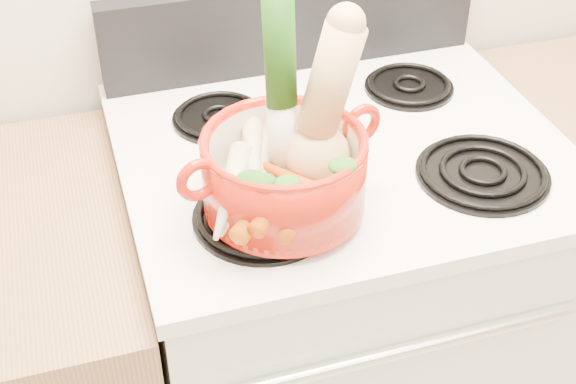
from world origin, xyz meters
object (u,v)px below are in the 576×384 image
object	(u,v)px
dutch_oven	(284,173)
squash	(325,106)
leek	(282,90)
stove_body	(333,333)

from	to	relation	value
dutch_oven	squash	size ratio (longest dim) A/B	0.94
dutch_oven	leek	world-z (taller)	leek
leek	squash	bearing A→B (deg)	-25.17
stove_body	leek	xyz separation A→B (m)	(-0.15, -0.11, 0.69)
dutch_oven	squash	bearing A→B (deg)	0.05
leek	dutch_oven	bearing A→B (deg)	-105.19
stove_body	dutch_oven	size ratio (longest dim) A/B	3.68
squash	leek	size ratio (longest dim) A/B	0.85
squash	leek	world-z (taller)	leek
squash	leek	distance (m)	0.07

